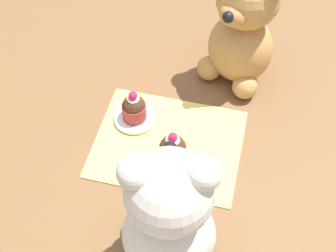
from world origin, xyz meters
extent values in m
plane|color=brown|center=(0.00, 0.00, 0.00)|extent=(4.00, 4.00, 0.00)
cube|color=#E0D166|center=(0.00, 0.00, 0.00)|extent=(0.27, 0.22, 0.01)
ellipsoid|color=beige|center=(-0.05, 0.21, 0.08)|extent=(0.16, 0.15, 0.16)
sphere|color=beige|center=(-0.05, 0.21, 0.21)|extent=(0.12, 0.12, 0.12)
ellipsoid|color=beige|center=(-0.04, 0.17, 0.20)|extent=(0.07, 0.06, 0.04)
sphere|color=black|center=(-0.04, 0.15, 0.21)|extent=(0.02, 0.02, 0.02)
sphere|color=beige|center=(-0.09, 0.21, 0.25)|extent=(0.04, 0.04, 0.04)
sphere|color=beige|center=(-0.01, 0.22, 0.25)|extent=(0.04, 0.04, 0.04)
sphere|color=beige|center=(-0.09, 0.16, 0.03)|extent=(0.05, 0.05, 0.05)
sphere|color=beige|center=(0.00, 0.18, 0.03)|extent=(0.05, 0.05, 0.05)
ellipsoid|color=#B78447|center=(-0.10, -0.21, 0.08)|extent=(0.17, 0.16, 0.15)
ellipsoid|color=#B78447|center=(-0.08, -0.17, 0.19)|extent=(0.07, 0.07, 0.05)
sphere|color=black|center=(-0.07, -0.15, 0.20)|extent=(0.02, 0.02, 0.02)
sphere|color=#B78447|center=(-0.04, -0.19, 0.03)|extent=(0.05, 0.05, 0.05)
sphere|color=#B78447|center=(-0.12, -0.16, 0.03)|extent=(0.05, 0.05, 0.05)
cylinder|color=#993333|center=(-0.02, 0.03, 0.02)|extent=(0.05, 0.05, 0.03)
sphere|color=#472819|center=(-0.02, 0.03, 0.04)|extent=(0.05, 0.05, 0.05)
cylinder|color=white|center=(-0.02, 0.03, 0.06)|extent=(0.03, 0.03, 0.00)
sphere|color=#B71947|center=(-0.02, 0.03, 0.07)|extent=(0.02, 0.02, 0.02)
cylinder|color=white|center=(0.08, -0.04, 0.01)|extent=(0.08, 0.08, 0.01)
cylinder|color=#993333|center=(0.08, -0.04, 0.03)|extent=(0.05, 0.05, 0.03)
sphere|color=#472819|center=(0.08, -0.04, 0.05)|extent=(0.04, 0.04, 0.04)
cylinder|color=white|center=(0.08, -0.04, 0.07)|extent=(0.02, 0.02, 0.00)
sphere|color=#B71947|center=(0.08, -0.04, 0.07)|extent=(0.02, 0.02, 0.02)
camera|label=1|loc=(-0.12, 0.50, 0.72)|focal=50.00mm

